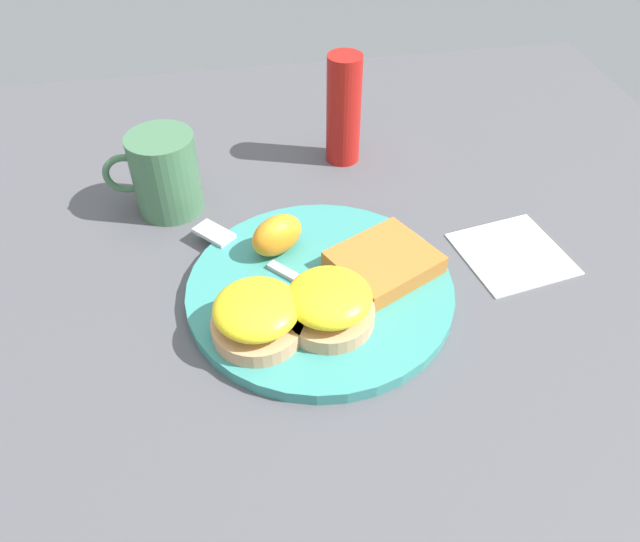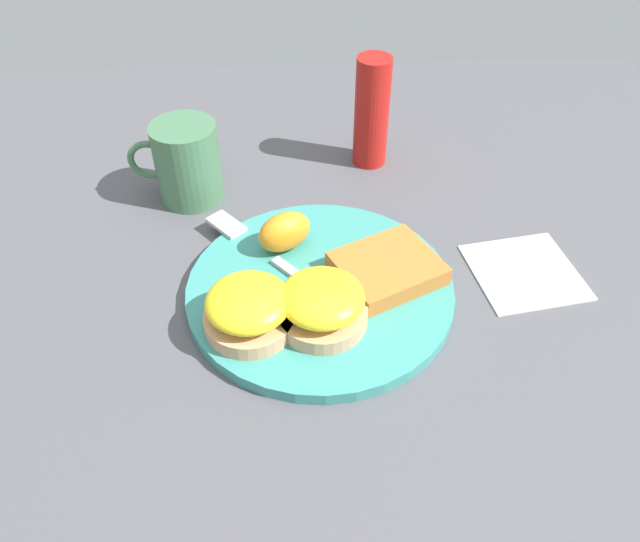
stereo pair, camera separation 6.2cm
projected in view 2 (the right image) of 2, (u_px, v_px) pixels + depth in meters
ground_plane at (320, 295)px, 0.65m from camera, size 1.10×1.10×0.00m
plate at (320, 290)px, 0.64m from camera, size 0.27×0.27×0.01m
sandwich_benedict_left at (249, 309)px, 0.58m from camera, size 0.09×0.09×0.05m
sandwich_benedict_right at (326, 304)px, 0.59m from camera, size 0.09×0.09×0.05m
hashbrown_patty at (387, 268)px, 0.64m from camera, size 0.13×0.12×0.02m
orange_wedge at (284, 232)px, 0.67m from camera, size 0.07×0.06×0.04m
fork at (269, 256)px, 0.67m from camera, size 0.16×0.18×0.00m
cup at (186, 162)px, 0.74m from camera, size 0.11×0.08×0.10m
napkin at (525, 271)px, 0.67m from camera, size 0.13×0.13×0.00m
condiment_bottle at (372, 112)px, 0.78m from camera, size 0.04×0.04×0.14m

